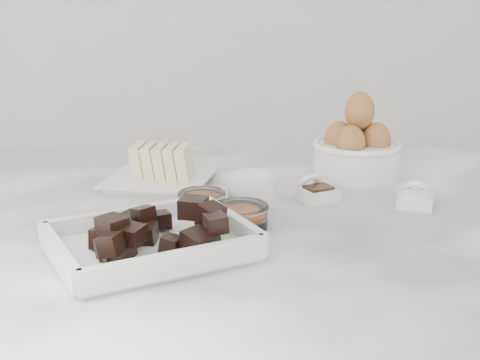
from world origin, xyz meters
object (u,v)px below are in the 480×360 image
honey_bowl (202,202)px  salt_spoon (415,198)px  chocolate_dish (151,235)px  butter_plate (158,170)px  sugar_ramekin (252,187)px  vanilla_spoon (316,191)px  egg_bowl (357,149)px  zest_bowl (241,215)px

honey_bowl → salt_spoon: 0.31m
chocolate_dish → butter_plate: 0.29m
sugar_ramekin → vanilla_spoon: 0.10m
vanilla_spoon → egg_bowl: bearing=54.2°
sugar_ramekin → vanilla_spoon: bearing=6.5°
sugar_ramekin → salt_spoon: bearing=-6.7°
butter_plate → honey_bowl: butter_plate is taller
chocolate_dish → sugar_ramekin: bearing=54.2°
butter_plate → zest_bowl: bearing=-59.7°
sugar_ramekin → salt_spoon: (0.24, -0.03, -0.01)m
butter_plate → salt_spoon: butter_plate is taller
salt_spoon → egg_bowl: bearing=107.7°
egg_bowl → butter_plate: bearing=-175.2°
butter_plate → zest_bowl: size_ratio=2.56×
butter_plate → sugar_ramekin: bearing=-36.1°
egg_bowl → vanilla_spoon: egg_bowl is taller
egg_bowl → zest_bowl: bearing=-131.4°
egg_bowl → zest_bowl: 0.32m
sugar_ramekin → butter_plate: bearing=143.9°
butter_plate → egg_bowl: egg_bowl is taller
chocolate_dish → zest_bowl: bearing=36.7°
egg_bowl → sugar_ramekin: bearing=-144.4°
honey_bowl → vanilla_spoon: (0.17, 0.05, -0.00)m
sugar_ramekin → egg_bowl: size_ratio=0.49×
butter_plate → egg_bowl: 0.33m
salt_spoon → vanilla_spoon: bearing=164.5°
chocolate_dish → zest_bowl: 0.14m
egg_bowl → vanilla_spoon: (-0.09, -0.12, -0.03)m
zest_bowl → vanilla_spoon: bearing=43.6°
chocolate_dish → honey_bowl: bearing=68.1°
butter_plate → sugar_ramekin: (0.15, -0.11, 0.00)m
sugar_ramekin → egg_bowl: egg_bowl is taller
butter_plate → honey_bowl: 0.16m
butter_plate → sugar_ramekin: 0.18m
egg_bowl → vanilla_spoon: size_ratio=1.96×
honey_bowl → vanilla_spoon: size_ratio=0.91×
chocolate_dish → salt_spoon: bearing=23.2°
chocolate_dish → honey_bowl: chocolate_dish is taller
honey_bowl → salt_spoon: size_ratio=0.97×
vanilla_spoon → sugar_ramekin: bearing=-173.5°
sugar_ramekin → egg_bowl: bearing=35.6°
chocolate_dish → zest_bowl: (0.11, 0.08, -0.01)m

